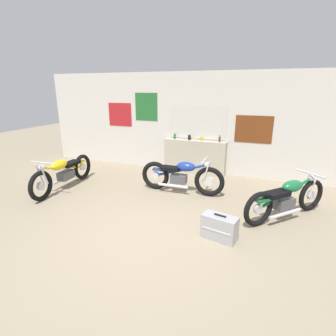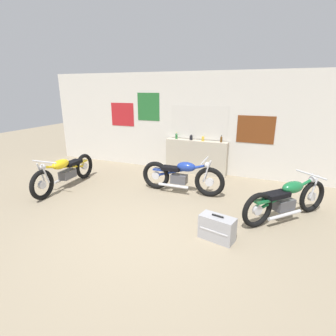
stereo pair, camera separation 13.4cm
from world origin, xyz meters
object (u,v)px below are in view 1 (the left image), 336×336
at_px(bottle_left_center, 189,137).
at_px(motorcycle_blue, 181,176).
at_px(motorcycle_yellow, 63,172).
at_px(hard_case_silver, 219,227).
at_px(motorcycle_green, 287,198).
at_px(bottle_center, 201,138).
at_px(bottle_leftmost, 175,136).
at_px(bottle_right_center, 220,139).

distance_m(bottle_left_center, motorcycle_blue, 1.68).
distance_m(motorcycle_yellow, hard_case_silver, 4.05).
bearing_deg(motorcycle_green, bottle_center, 136.88).
xyz_separation_m(motorcycle_yellow, motorcycle_green, (4.98, 0.26, -0.01)).
bearing_deg(motorcycle_blue, bottle_left_center, 100.06).
height_order(bottle_leftmost, hard_case_silver, bottle_leftmost).
relative_size(bottle_center, motorcycle_blue, 0.08).
xyz_separation_m(bottle_left_center, motorcycle_yellow, (-2.48, -2.30, -0.63)).
height_order(bottle_center, bottle_right_center, bottle_right_center).
bearing_deg(bottle_leftmost, motorcycle_green, -34.86).
bearing_deg(motorcycle_blue, hard_case_silver, -54.45).
height_order(bottle_leftmost, bottle_center, bottle_leftmost).
bearing_deg(motorcycle_yellow, bottle_right_center, 34.84).
relative_size(bottle_right_center, motorcycle_green, 0.12).
bearing_deg(bottle_leftmost, motorcycle_blue, -65.15).
distance_m(bottle_leftmost, bottle_left_center, 0.45).
height_order(bottle_center, hard_case_silver, bottle_center).
relative_size(bottle_left_center, motorcycle_green, 0.11).
xyz_separation_m(bottle_leftmost, bottle_center, (0.79, -0.04, -0.01)).
height_order(motorcycle_blue, motorcycle_green, motorcycle_blue).
xyz_separation_m(bottle_right_center, hard_case_silver, (0.62, -3.22, -0.84)).
height_order(bottle_left_center, hard_case_silver, bottle_left_center).
height_order(bottle_right_center, hard_case_silver, bottle_right_center).
xyz_separation_m(bottle_leftmost, bottle_right_center, (1.29, -0.01, 0.00)).
height_order(bottle_center, motorcycle_blue, bottle_center).
height_order(motorcycle_blue, hard_case_silver, motorcycle_blue).
distance_m(motorcycle_blue, motorcycle_green, 2.29).
xyz_separation_m(bottle_left_center, bottle_center, (0.35, -0.02, -0.01)).
bearing_deg(hard_case_silver, motorcycle_green, 48.53).
height_order(bottle_right_center, motorcycle_blue, bottle_right_center).
relative_size(bottle_right_center, motorcycle_yellow, 0.09).
relative_size(bottle_left_center, bottle_right_center, 0.91).
bearing_deg(bottle_center, hard_case_silver, -70.65).
bearing_deg(bottle_right_center, bottle_left_center, -179.46).
bearing_deg(bottle_center, motorcycle_blue, -92.86).
bearing_deg(bottle_right_center, motorcycle_green, -51.02).
height_order(bottle_leftmost, bottle_right_center, bottle_right_center).
xyz_separation_m(bottle_leftmost, bottle_left_center, (0.45, -0.01, -0.01)).
xyz_separation_m(motorcycle_green, hard_case_silver, (-1.03, -1.17, -0.20)).
bearing_deg(bottle_center, bottle_right_center, 3.37).
bearing_deg(bottle_center, motorcycle_yellow, -141.05).
height_order(bottle_left_center, motorcycle_green, bottle_left_center).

